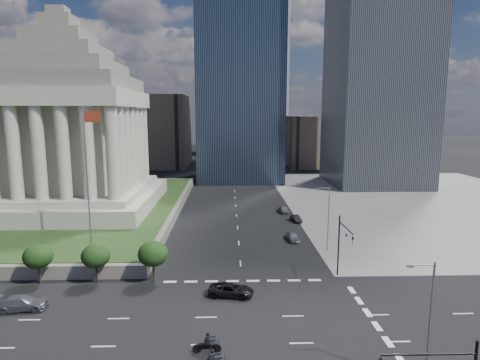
{
  "coord_description": "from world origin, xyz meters",
  "views": [
    {
      "loc": [
        -1.62,
        -33.57,
        20.71
      ],
      "look_at": [
        -0.19,
        15.75,
        12.6
      ],
      "focal_mm": 30.0,
      "sensor_mm": 36.0,
      "label": 1
    }
  ],
  "objects_px": {
    "war_memorial": "(65,111)",
    "parked_sedan_far": "(284,209)",
    "traffic_signal_ne": "(343,241)",
    "pickup_truck": "(231,290)",
    "street_lamp_south": "(428,317)",
    "parked_sedan_near": "(293,237)",
    "flagpole": "(88,168)",
    "street_lamp_north": "(327,215)",
    "motorcycle_trail": "(207,343)",
    "parked_sedan_mid": "(296,218)",
    "suv_grey": "(22,303)"
  },
  "relations": [
    {
      "from": "flagpole",
      "to": "parked_sedan_mid",
      "type": "distance_m",
      "value": 39.85
    },
    {
      "from": "parked_sedan_near",
      "to": "motorcycle_trail",
      "type": "xyz_separation_m",
      "value": [
        -12.58,
        -31.27,
        0.26
      ]
    },
    {
      "from": "parked_sedan_far",
      "to": "motorcycle_trail",
      "type": "distance_m",
      "value": 52.14
    },
    {
      "from": "war_memorial",
      "to": "parked_sedan_far",
      "type": "distance_m",
      "value": 48.69
    },
    {
      "from": "flagpole",
      "to": "street_lamp_north",
      "type": "xyz_separation_m",
      "value": [
        35.16,
        1.0,
        -7.45
      ]
    },
    {
      "from": "war_memorial",
      "to": "pickup_truck",
      "type": "bearing_deg",
      "value": -49.42
    },
    {
      "from": "street_lamp_south",
      "to": "pickup_truck",
      "type": "xyz_separation_m",
      "value": [
        -14.7,
        15.91,
        -4.94
      ]
    },
    {
      "from": "flagpole",
      "to": "parked_sedan_near",
      "type": "xyz_separation_m",
      "value": [
        30.83,
        6.03,
        -12.42
      ]
    },
    {
      "from": "street_lamp_south",
      "to": "parked_sedan_near",
      "type": "bearing_deg",
      "value": 96.85
    },
    {
      "from": "traffic_signal_ne",
      "to": "parked_sedan_mid",
      "type": "distance_m",
      "value": 28.62
    },
    {
      "from": "traffic_signal_ne",
      "to": "motorcycle_trail",
      "type": "height_order",
      "value": "traffic_signal_ne"
    },
    {
      "from": "war_memorial",
      "to": "street_lamp_south",
      "type": "height_order",
      "value": "war_memorial"
    },
    {
      "from": "street_lamp_north",
      "to": "motorcycle_trail",
      "type": "height_order",
      "value": "street_lamp_north"
    },
    {
      "from": "parked_sedan_mid",
      "to": "traffic_signal_ne",
      "type": "bearing_deg",
      "value": -96.96
    },
    {
      "from": "war_memorial",
      "to": "parked_sedan_near",
      "type": "xyz_separation_m",
      "value": [
        43.0,
        -17.97,
        -20.7
      ]
    },
    {
      "from": "war_memorial",
      "to": "motorcycle_trail",
      "type": "height_order",
      "value": "war_memorial"
    },
    {
      "from": "war_memorial",
      "to": "traffic_signal_ne",
      "type": "relative_size",
      "value": 4.88
    },
    {
      "from": "traffic_signal_ne",
      "to": "street_lamp_north",
      "type": "xyz_separation_m",
      "value": [
        0.83,
        11.3,
        0.41
      ]
    },
    {
      "from": "street_lamp_north",
      "to": "parked_sedan_near",
      "type": "bearing_deg",
      "value": 130.69
    },
    {
      "from": "pickup_truck",
      "to": "parked_sedan_near",
      "type": "relative_size",
      "value": 1.27
    },
    {
      "from": "traffic_signal_ne",
      "to": "street_lamp_south",
      "type": "height_order",
      "value": "street_lamp_south"
    },
    {
      "from": "street_lamp_south",
      "to": "parked_sedan_mid",
      "type": "xyz_separation_m",
      "value": [
        -1.83,
        47.92,
        -5.04
      ]
    },
    {
      "from": "pickup_truck",
      "to": "parked_sedan_mid",
      "type": "xyz_separation_m",
      "value": [
        12.87,
        32.01,
        -0.09
      ]
    },
    {
      "from": "traffic_signal_ne",
      "to": "suv_grey",
      "type": "bearing_deg",
      "value": -169.84
    },
    {
      "from": "suv_grey",
      "to": "parked_sedan_mid",
      "type": "relative_size",
      "value": 1.38
    },
    {
      "from": "parked_sedan_near",
      "to": "parked_sedan_far",
      "type": "bearing_deg",
      "value": 81.72
    },
    {
      "from": "flagpole",
      "to": "parked_sedan_near",
      "type": "height_order",
      "value": "flagpole"
    },
    {
      "from": "traffic_signal_ne",
      "to": "parked_sedan_near",
      "type": "relative_size",
      "value": 1.96
    },
    {
      "from": "war_memorial",
      "to": "suv_grey",
      "type": "relative_size",
      "value": 7.41
    },
    {
      "from": "parked_sedan_far",
      "to": "motorcycle_trail",
      "type": "xyz_separation_m",
      "value": [
        -13.64,
        -50.33,
        0.25
      ]
    },
    {
      "from": "traffic_signal_ne",
      "to": "motorcycle_trail",
      "type": "xyz_separation_m",
      "value": [
        -16.08,
        -14.93,
        -4.29
      ]
    },
    {
      "from": "traffic_signal_ne",
      "to": "motorcycle_trail",
      "type": "distance_m",
      "value": 22.36
    },
    {
      "from": "traffic_signal_ne",
      "to": "pickup_truck",
      "type": "distance_m",
      "value": 15.08
    },
    {
      "from": "parked_sedan_mid",
      "to": "motorcycle_trail",
      "type": "xyz_separation_m",
      "value": [
        -15.08,
        -43.15,
        0.33
      ]
    },
    {
      "from": "flagpole",
      "to": "pickup_truck",
      "type": "distance_m",
      "value": 27.76
    },
    {
      "from": "flagpole",
      "to": "street_lamp_north",
      "type": "bearing_deg",
      "value": 1.63
    },
    {
      "from": "traffic_signal_ne",
      "to": "parked_sedan_near",
      "type": "height_order",
      "value": "traffic_signal_ne"
    },
    {
      "from": "parked_sedan_far",
      "to": "flagpole",
      "type": "bearing_deg",
      "value": -148.21
    },
    {
      "from": "motorcycle_trail",
      "to": "suv_grey",
      "type": "bearing_deg",
      "value": 156.92
    },
    {
      "from": "pickup_truck",
      "to": "suv_grey",
      "type": "relative_size",
      "value": 0.98
    },
    {
      "from": "parked_sedan_mid",
      "to": "flagpole",
      "type": "bearing_deg",
      "value": -160.72
    },
    {
      "from": "pickup_truck",
      "to": "street_lamp_south",
      "type": "bearing_deg",
      "value": -127.57
    },
    {
      "from": "parked_sedan_mid",
      "to": "parked_sedan_far",
      "type": "height_order",
      "value": "parked_sedan_far"
    },
    {
      "from": "street_lamp_south",
      "to": "parked_sedan_far",
      "type": "xyz_separation_m",
      "value": [
        -3.27,
        55.09,
        -4.95
      ]
    },
    {
      "from": "parked_sedan_near",
      "to": "parked_sedan_far",
      "type": "xyz_separation_m",
      "value": [
        1.06,
        19.06,
        0.02
      ]
    },
    {
      "from": "suv_grey",
      "to": "motorcycle_trail",
      "type": "bearing_deg",
      "value": -118.73
    },
    {
      "from": "street_lamp_north",
      "to": "parked_sedan_mid",
      "type": "bearing_deg",
      "value": 96.17
    },
    {
      "from": "street_lamp_south",
      "to": "motorcycle_trail",
      "type": "distance_m",
      "value": 18.19
    },
    {
      "from": "pickup_truck",
      "to": "motorcycle_trail",
      "type": "relative_size",
      "value": 2.01
    },
    {
      "from": "flagpole",
      "to": "suv_grey",
      "type": "distance_m",
      "value": 20.94
    }
  ]
}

